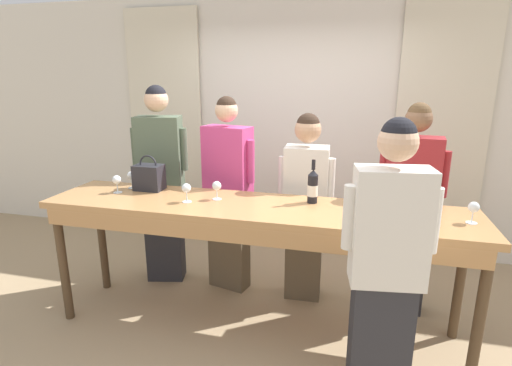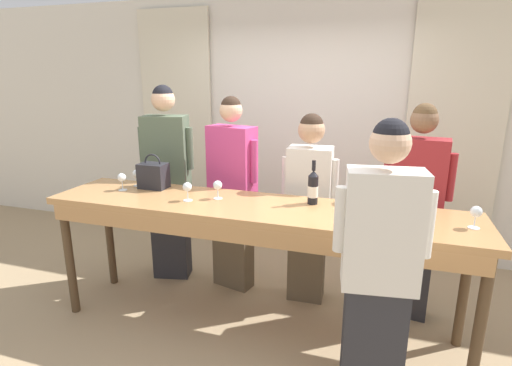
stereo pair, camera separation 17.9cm
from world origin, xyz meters
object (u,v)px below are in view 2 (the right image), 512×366
object	(u,v)px
guest_cream_sweater	(309,206)
wine_glass_front_right	(187,188)
guest_striped_shirt	(414,211)
wine_bottle	(313,188)
wine_glass_center_left	(375,217)
host_pouring	(379,272)
guest_olive_jacket	(168,182)
tasting_bar	(252,219)
wine_glass_front_left	(137,174)
wine_glass_front_mid	(476,213)
wine_glass_center_right	(218,186)
guest_pink_top	(232,193)
handbag	(153,175)
wine_glass_center_mid	(122,178)

from	to	relation	value
guest_cream_sweater	wine_glass_front_right	bearing A→B (deg)	-142.45
guest_striped_shirt	guest_cream_sweater	bearing A→B (deg)	-180.00
wine_bottle	guest_striped_shirt	xyz separation A→B (m)	(0.74, 0.41, -0.24)
wine_bottle	guest_cream_sweater	xyz separation A→B (m)	(-0.10, 0.41, -0.29)
wine_glass_center_left	host_pouring	distance (m)	0.37
guest_olive_jacket	guest_striped_shirt	xyz separation A→B (m)	(2.20, 0.00, -0.06)
tasting_bar	guest_striped_shirt	xyz separation A→B (m)	(1.15, 0.60, -0.01)
wine_glass_center_left	guest_olive_jacket	world-z (taller)	guest_olive_jacket
wine_glass_front_left	guest_striped_shirt	world-z (taller)	guest_striped_shirt
tasting_bar	host_pouring	bearing A→B (deg)	-31.00
tasting_bar	wine_glass_front_mid	xyz separation A→B (m)	(1.46, 0.01, 0.21)
guest_cream_sweater	wine_bottle	bearing A→B (deg)	-76.50
wine_glass_front_right	wine_glass_center_right	world-z (taller)	same
wine_bottle	guest_olive_jacket	distance (m)	1.52
wine_glass_front_left	guest_pink_top	xyz separation A→B (m)	(0.72, 0.39, -0.21)
handbag	wine_glass_front_left	distance (m)	0.17
guest_cream_sweater	wine_glass_front_left	bearing A→B (deg)	-164.83
tasting_bar	guest_pink_top	size ratio (longest dim) A/B	1.79
wine_glass_center_mid	host_pouring	size ratio (longest dim) A/B	0.08
wine_glass_center_right	guest_pink_top	distance (m)	0.56
wine_glass_front_mid	host_pouring	bearing A→B (deg)	-134.49
wine_glass_center_right	guest_cream_sweater	distance (m)	0.85
guest_striped_shirt	wine_glass_center_left	bearing A→B (deg)	-108.78
wine_bottle	wine_glass_front_left	xyz separation A→B (m)	(-1.52, 0.03, -0.02)
handbag	wine_glass_center_right	bearing A→B (deg)	-10.25
wine_bottle	guest_pink_top	bearing A→B (deg)	152.75
wine_glass_center_mid	wine_glass_center_right	xyz separation A→B (m)	(0.84, 0.03, 0.00)
wine_glass_center_right	wine_glass_front_mid	bearing A→B (deg)	-2.43
wine_glass_front_left	wine_glass_center_mid	xyz separation A→B (m)	(-0.04, -0.15, 0.00)
wine_bottle	guest_olive_jacket	world-z (taller)	guest_olive_jacket
guest_olive_jacket	guest_pink_top	size ratio (longest dim) A/B	1.05
wine_glass_front_mid	wine_glass_center_right	size ratio (longest dim) A/B	1.00
wine_glass_center_mid	guest_cream_sweater	xyz separation A→B (m)	(1.46, 0.54, -0.27)
wine_glass_center_right	host_pouring	bearing A→B (deg)	-27.49
guest_striped_shirt	wine_glass_front_right	bearing A→B (deg)	-159.26
wine_bottle	wine_glass_front_left	distance (m)	1.52
tasting_bar	wine_bottle	world-z (taller)	wine_bottle
guest_olive_jacket	host_pouring	bearing A→B (deg)	-30.40
handbag	wine_glass_center_left	bearing A→B (deg)	-14.19
tasting_bar	host_pouring	size ratio (longest dim) A/B	1.82
guest_pink_top	host_pouring	size ratio (longest dim) A/B	1.02
wine_glass_center_mid	wine_glass_center_right	size ratio (longest dim) A/B	1.00
handbag	guest_pink_top	xyz separation A→B (m)	(0.55, 0.40, -0.21)
wine_glass_front_left	guest_olive_jacket	distance (m)	0.42
tasting_bar	handbag	xyz separation A→B (m)	(-0.94, 0.20, 0.21)
wine_glass_front_mid	wine_glass_center_right	xyz separation A→B (m)	(-1.77, 0.08, 0.00)
guest_striped_shirt	host_pouring	xyz separation A→B (m)	(-0.24, -1.15, 0.00)
tasting_bar	guest_olive_jacket	xyz separation A→B (m)	(-1.04, 0.60, 0.04)
wine_glass_front_mid	wine_glass_front_right	distance (m)	1.97
handbag	guest_olive_jacket	world-z (taller)	guest_olive_jacket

